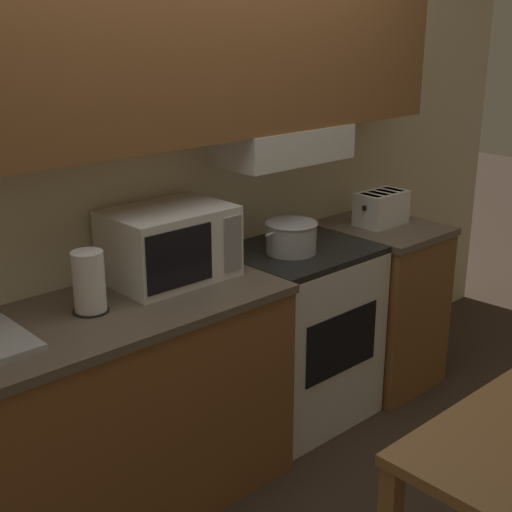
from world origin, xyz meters
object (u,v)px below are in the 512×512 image
object	(u,v)px
stove_range	(298,334)
toaster	(381,208)
microwave	(169,244)
paper_towel_roll	(89,282)
cooking_pot	(291,236)

from	to	relation	value
stove_range	toaster	xyz separation A→B (m)	(0.62, -0.00, 0.54)
microwave	stove_range	bearing A→B (deg)	-7.02
stove_range	paper_towel_roll	size ratio (longest dim) A/B	3.80
stove_range	cooking_pot	size ratio (longest dim) A/B	2.75
microwave	cooking_pot	bearing A→B (deg)	-9.29
microwave	paper_towel_roll	xyz separation A→B (m)	(-0.43, -0.09, -0.04)
cooking_pot	stove_range	bearing A→B (deg)	12.32
cooking_pot	paper_towel_roll	bearing A→B (deg)	179.21
cooking_pot	paper_towel_roll	world-z (taller)	paper_towel_roll
stove_range	paper_towel_roll	distance (m)	1.26
cooking_pot	paper_towel_roll	size ratio (longest dim) A/B	1.38
toaster	paper_towel_roll	distance (m)	1.75
cooking_pot	paper_towel_roll	distance (m)	1.06
stove_range	toaster	distance (m)	0.82
cooking_pot	microwave	world-z (taller)	microwave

